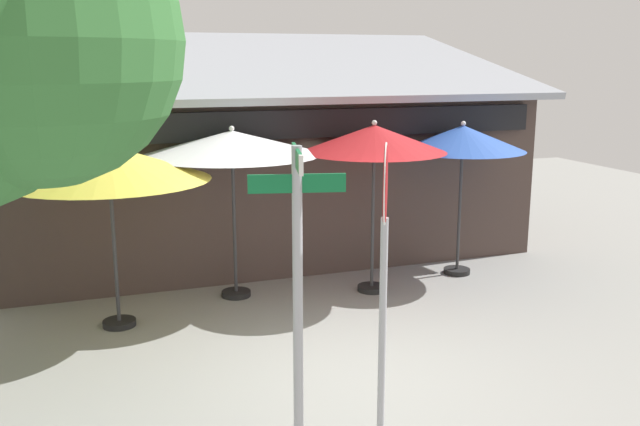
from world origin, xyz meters
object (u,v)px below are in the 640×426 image
(patio_umbrella_mustard_left, at_px, (109,164))
(patio_umbrella_crimson_right, at_px, (374,140))
(street_sign_post, at_px, (298,270))
(stop_sign, at_px, (384,239))
(patio_umbrella_ivory_center, at_px, (232,144))
(patio_umbrella_royal_blue_far_right, at_px, (463,139))

(patio_umbrella_mustard_left, relative_size, patio_umbrella_crimson_right, 0.99)
(street_sign_post, relative_size, patio_umbrella_crimson_right, 1.06)
(street_sign_post, bearing_deg, stop_sign, -0.24)
(patio_umbrella_mustard_left, bearing_deg, stop_sign, -59.64)
(patio_umbrella_ivory_center, height_order, patio_umbrella_crimson_right, patio_umbrella_crimson_right)
(street_sign_post, relative_size, stop_sign, 1.00)
(street_sign_post, height_order, patio_umbrella_crimson_right, street_sign_post)
(stop_sign, distance_m, patio_umbrella_crimson_right, 4.24)
(patio_umbrella_mustard_left, bearing_deg, patio_umbrella_crimson_right, 2.92)
(patio_umbrella_ivory_center, distance_m, patio_umbrella_crimson_right, 2.09)
(patio_umbrella_crimson_right, distance_m, patio_umbrella_royal_blue_far_right, 1.75)
(street_sign_post, xyz_separation_m, patio_umbrella_mustard_left, (-1.35, 3.70, 0.48))
(patio_umbrella_crimson_right, bearing_deg, patio_umbrella_ivory_center, 167.29)
(street_sign_post, xyz_separation_m, patio_umbrella_royal_blue_far_right, (4.16, 4.23, 0.53))
(stop_sign, relative_size, patio_umbrella_crimson_right, 1.06)
(stop_sign, distance_m, patio_umbrella_mustard_left, 4.30)
(patio_umbrella_royal_blue_far_right, bearing_deg, patio_umbrella_crimson_right, -168.75)
(patio_umbrella_royal_blue_far_right, bearing_deg, patio_umbrella_ivory_center, 178.17)
(stop_sign, bearing_deg, patio_umbrella_ivory_center, 95.43)
(street_sign_post, distance_m, stop_sign, 0.85)
(patio_umbrella_ivory_center, bearing_deg, street_sign_post, -95.30)
(patio_umbrella_mustard_left, relative_size, patio_umbrella_ivory_center, 1.00)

